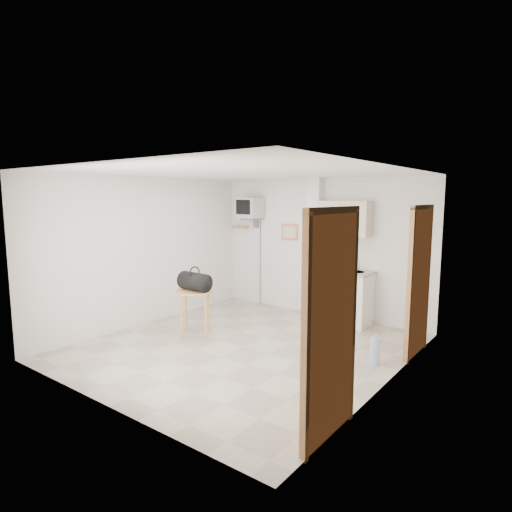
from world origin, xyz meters
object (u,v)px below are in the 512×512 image
Objects in this scene: crt_television at (250,209)px; water_bottle at (375,351)px; round_table at (195,297)px; duffel_bag at (195,281)px.

water_bottle is at bearing -25.00° from crt_television.
round_table is at bearing -75.58° from crt_television.
crt_television is 3.96m from water_bottle.
crt_television reaches higher than duffel_bag.
crt_television is 4.11× the size of duffel_bag.
water_bottle is (3.22, -1.50, -1.76)m from crt_television.
duffel_bag is (0.02, -0.03, 0.25)m from round_table.
water_bottle is (2.68, 0.58, -0.45)m from round_table.
round_table is 1.40× the size of duffel_bag.
round_table is at bearing 134.04° from duffel_bag.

